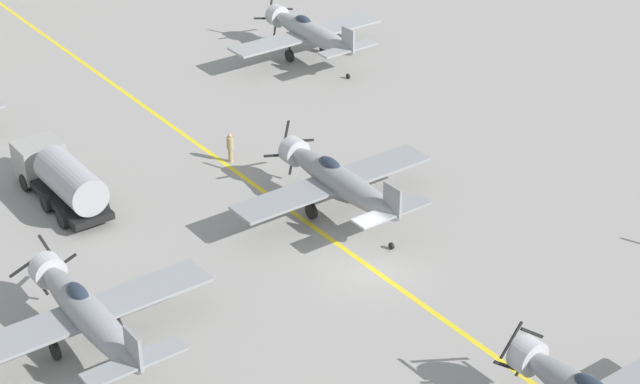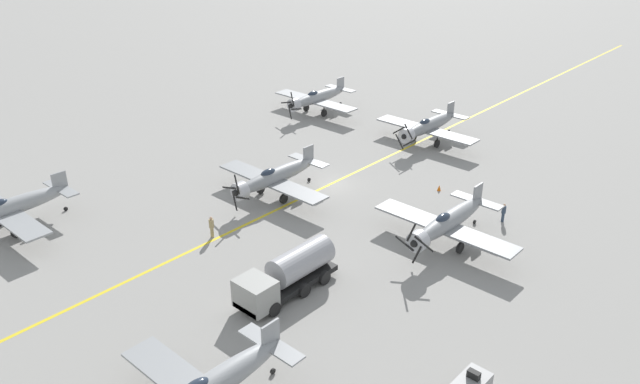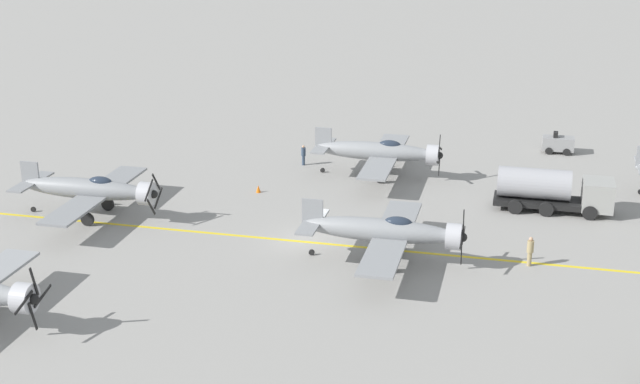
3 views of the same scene
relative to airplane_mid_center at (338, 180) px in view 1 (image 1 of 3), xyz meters
name	(u,v)px [view 1 (image 1 of 3)]	position (x,y,z in m)	size (l,w,h in m)	color
ground_plane	(368,266)	(-1.94, -5.12, -2.01)	(400.00, 400.00, 0.00)	gray
taxiway_stripe	(368,266)	(-1.94, -5.12, -2.01)	(0.30, 160.00, 0.01)	yellow
airplane_mid_center	(338,180)	(0.00, 0.00, 0.00)	(12.00, 9.98, 3.77)	gray
airplane_mid_left	(86,313)	(-16.04, -3.12, 0.00)	(12.00, 9.98, 3.71)	gray
airplane_far_right	(309,32)	(11.57, 18.68, 0.00)	(12.00, 9.98, 3.78)	#929597
fuel_tanker	(61,177)	(-11.43, 9.86, -0.50)	(2.68, 8.00, 2.98)	black
ground_crew_walking	(230,146)	(-1.50, 8.46, -1.01)	(0.40, 0.40, 1.84)	tan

